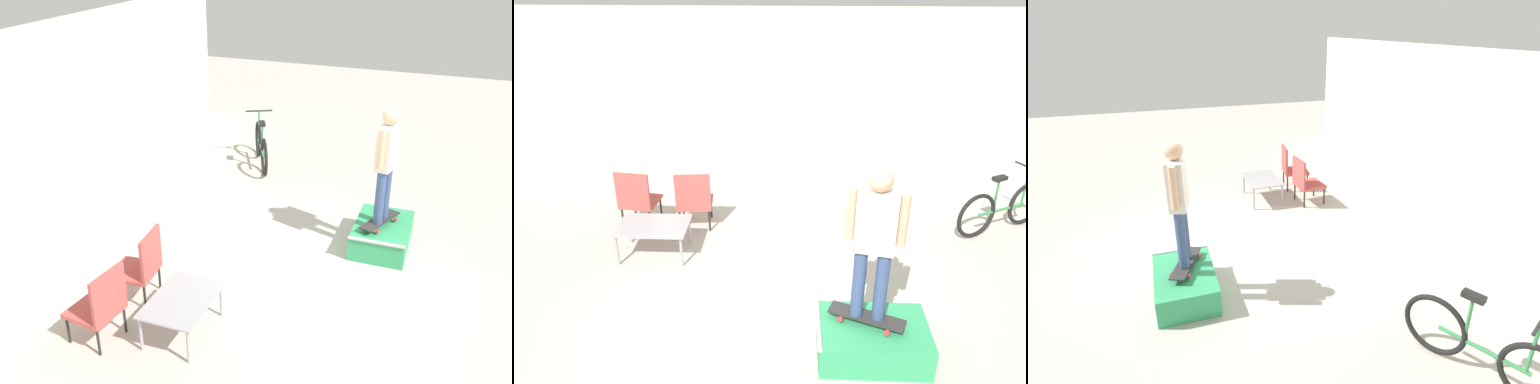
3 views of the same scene
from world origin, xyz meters
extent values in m
plane|color=#B7B2A8|center=(0.00, 0.00, 0.00)|extent=(24.00, 24.00, 0.00)
cube|color=beige|center=(0.00, 4.47, 1.50)|extent=(12.00, 0.06, 3.00)
cube|color=#339E60|center=(1.02, -0.61, 0.18)|extent=(1.13, 0.77, 0.37)
cylinder|color=#B7B7BC|center=(0.45, -0.61, 0.37)|extent=(0.05, 0.77, 0.05)
cube|color=#2D2D2D|center=(0.94, -0.58, 0.46)|extent=(0.80, 0.48, 0.02)
cylinder|color=red|center=(1.21, -0.56, 0.42)|extent=(0.06, 0.05, 0.05)
cylinder|color=red|center=(1.12, -0.77, 0.42)|extent=(0.06, 0.05, 0.05)
cylinder|color=red|center=(0.76, -0.38, 0.42)|extent=(0.06, 0.05, 0.05)
cylinder|color=red|center=(0.68, -0.59, 0.42)|extent=(0.06, 0.05, 0.05)
cylinder|color=#384C7A|center=(0.84, -0.55, 0.86)|extent=(0.13, 0.13, 0.79)
cylinder|color=#384C7A|center=(1.05, -0.60, 0.86)|extent=(0.13, 0.13, 0.79)
cube|color=silver|center=(0.94, -0.58, 1.57)|extent=(0.41, 0.28, 0.62)
cylinder|color=#D8A884|center=(0.71, -0.53, 1.61)|extent=(0.09, 0.09, 0.53)
cylinder|color=#D8A884|center=(1.18, -0.63, 1.61)|extent=(0.09, 0.09, 0.53)
sphere|color=#D8A884|center=(0.94, -0.58, 1.99)|extent=(0.23, 0.23, 0.23)
cube|color=#9E9EA3|center=(-1.74, 1.20, 0.45)|extent=(0.97, 0.68, 0.02)
cylinder|color=#9E9EA3|center=(-2.17, 0.91, 0.22)|extent=(0.04, 0.04, 0.44)
cylinder|color=#9E9EA3|center=(-1.30, 0.91, 0.22)|extent=(0.04, 0.04, 0.44)
cylinder|color=#9E9EA3|center=(-2.17, 1.49, 0.22)|extent=(0.04, 0.04, 0.44)
cylinder|color=#9E9EA3|center=(-1.30, 1.49, 0.22)|extent=(0.04, 0.04, 0.44)
cylinder|color=black|center=(-1.91, 2.26, 0.18)|extent=(0.03, 0.03, 0.35)
cylinder|color=black|center=(-2.35, 2.32, 0.18)|extent=(0.03, 0.03, 0.35)
cylinder|color=black|center=(-1.97, 1.83, 0.18)|extent=(0.03, 0.03, 0.35)
cylinder|color=black|center=(-2.40, 1.88, 0.18)|extent=(0.03, 0.03, 0.35)
cube|color=#B74C47|center=(-2.16, 2.07, 0.38)|extent=(0.58, 0.58, 0.05)
cube|color=#B74C47|center=(-2.19, 1.84, 0.67)|extent=(0.52, 0.10, 0.54)
cylinder|color=black|center=(-1.12, 2.31, 0.18)|extent=(0.03, 0.03, 0.35)
cylinder|color=black|center=(-1.55, 2.27, 0.18)|extent=(0.03, 0.03, 0.35)
cylinder|color=black|center=(-1.07, 1.88, 0.18)|extent=(0.03, 0.03, 0.35)
cylinder|color=black|center=(-1.51, 1.83, 0.18)|extent=(0.03, 0.03, 0.35)
cube|color=#B74C47|center=(-1.31, 2.07, 0.38)|extent=(0.57, 0.57, 0.05)
cube|color=#B74C47|center=(-1.29, 1.84, 0.67)|extent=(0.52, 0.09, 0.54)
torus|color=black|center=(3.76, 2.32, 0.35)|extent=(0.66, 0.37, 0.71)
torus|color=black|center=(2.86, 1.87, 0.35)|extent=(0.66, 0.37, 0.71)
cylinder|color=#338447|center=(3.31, 2.09, 0.35)|extent=(0.82, 0.44, 0.04)
cylinder|color=#338447|center=(3.15, 2.01, 0.61)|extent=(0.04, 0.04, 0.52)
cube|color=black|center=(3.15, 2.01, 0.90)|extent=(0.24, 0.19, 0.06)
cylinder|color=#338447|center=(3.67, 2.27, 0.66)|extent=(0.04, 0.04, 0.61)
camera|label=1|loc=(-6.37, -1.43, 4.30)|focal=40.00mm
camera|label=2|loc=(0.13, -4.68, 3.82)|focal=35.00mm
camera|label=3|loc=(5.60, -0.75, 3.35)|focal=28.00mm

